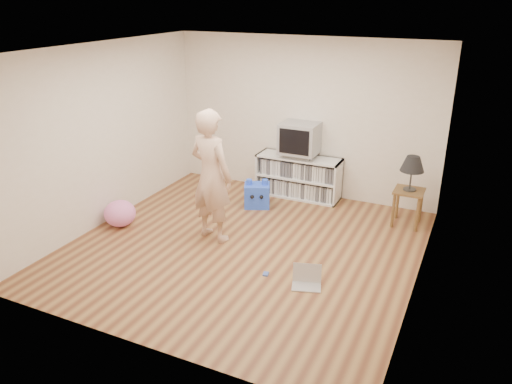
{
  "coord_description": "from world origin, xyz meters",
  "views": [
    {
      "loc": [
        2.7,
        -5.38,
        3.22
      ],
      "look_at": [
        -0.0,
        0.4,
        0.66
      ],
      "focal_mm": 35.0,
      "sensor_mm": 36.0,
      "label": 1
    }
  ],
  "objects_px": {
    "laptop": "(307,280)",
    "plush_blue": "(257,195)",
    "media_unit": "(299,176)",
    "person": "(211,176)",
    "table_lamp": "(412,165)",
    "plush_pink": "(120,213)",
    "side_table": "(408,199)",
    "crt_tv": "(300,138)",
    "dvd_deck": "(299,155)"
  },
  "relations": [
    {
      "from": "dvd_deck",
      "to": "laptop",
      "type": "bearing_deg",
      "value": -67.28
    },
    {
      "from": "plush_blue",
      "to": "table_lamp",
      "type": "bearing_deg",
      "value": -15.48
    },
    {
      "from": "plush_blue",
      "to": "person",
      "type": "bearing_deg",
      "value": -117.89
    },
    {
      "from": "crt_tv",
      "to": "side_table",
      "type": "distance_m",
      "value": 1.98
    },
    {
      "from": "table_lamp",
      "to": "laptop",
      "type": "relative_size",
      "value": 1.28
    },
    {
      "from": "dvd_deck",
      "to": "plush_pink",
      "type": "xyz_separation_m",
      "value": [
        -1.97,
        -2.19,
        -0.54
      ]
    },
    {
      "from": "media_unit",
      "to": "plush_blue",
      "type": "distance_m",
      "value": 0.85
    },
    {
      "from": "media_unit",
      "to": "table_lamp",
      "type": "xyz_separation_m",
      "value": [
        1.85,
        -0.39,
        0.59
      ]
    },
    {
      "from": "dvd_deck",
      "to": "crt_tv",
      "type": "height_order",
      "value": "crt_tv"
    },
    {
      "from": "media_unit",
      "to": "dvd_deck",
      "type": "distance_m",
      "value": 0.39
    },
    {
      "from": "person",
      "to": "crt_tv",
      "type": "bearing_deg",
      "value": -92.35
    },
    {
      "from": "plush_pink",
      "to": "dvd_deck",
      "type": "bearing_deg",
      "value": 47.98
    },
    {
      "from": "side_table",
      "to": "plush_pink",
      "type": "relative_size",
      "value": 1.2
    },
    {
      "from": "laptop",
      "to": "media_unit",
      "type": "bearing_deg",
      "value": 95.22
    },
    {
      "from": "crt_tv",
      "to": "plush_blue",
      "type": "xyz_separation_m",
      "value": [
        -0.44,
        -0.69,
        -0.82
      ]
    },
    {
      "from": "media_unit",
      "to": "table_lamp",
      "type": "relative_size",
      "value": 2.72
    },
    {
      "from": "plush_pink",
      "to": "plush_blue",
      "type": "bearing_deg",
      "value": 44.42
    },
    {
      "from": "table_lamp",
      "to": "plush_blue",
      "type": "height_order",
      "value": "table_lamp"
    },
    {
      "from": "media_unit",
      "to": "plush_pink",
      "type": "height_order",
      "value": "media_unit"
    },
    {
      "from": "laptop",
      "to": "plush_blue",
      "type": "bearing_deg",
      "value": 111.78
    },
    {
      "from": "table_lamp",
      "to": "laptop",
      "type": "bearing_deg",
      "value": -109.64
    },
    {
      "from": "crt_tv",
      "to": "person",
      "type": "xyz_separation_m",
      "value": [
        -0.54,
        -1.94,
        -0.1
      ]
    },
    {
      "from": "table_lamp",
      "to": "media_unit",
      "type": "bearing_deg",
      "value": 168.19
    },
    {
      "from": "plush_blue",
      "to": "side_table",
      "type": "bearing_deg",
      "value": -15.48
    },
    {
      "from": "side_table",
      "to": "media_unit",
      "type": "bearing_deg",
      "value": 168.19
    },
    {
      "from": "dvd_deck",
      "to": "crt_tv",
      "type": "bearing_deg",
      "value": -90.0
    },
    {
      "from": "person",
      "to": "laptop",
      "type": "bearing_deg",
      "value": 172.7
    },
    {
      "from": "media_unit",
      "to": "side_table",
      "type": "bearing_deg",
      "value": -11.81
    },
    {
      "from": "plush_pink",
      "to": "laptop",
      "type": "bearing_deg",
      "value": -6.7
    },
    {
      "from": "dvd_deck",
      "to": "crt_tv",
      "type": "distance_m",
      "value": 0.29
    },
    {
      "from": "crt_tv",
      "to": "laptop",
      "type": "bearing_deg",
      "value": -67.25
    },
    {
      "from": "dvd_deck",
      "to": "side_table",
      "type": "distance_m",
      "value": 1.91
    },
    {
      "from": "table_lamp",
      "to": "person",
      "type": "height_order",
      "value": "person"
    },
    {
      "from": "crt_tv",
      "to": "person",
      "type": "bearing_deg",
      "value": -105.56
    },
    {
      "from": "crt_tv",
      "to": "plush_pink",
      "type": "distance_m",
      "value": 3.06
    },
    {
      "from": "table_lamp",
      "to": "plush_blue",
      "type": "relative_size",
      "value": 1.05
    },
    {
      "from": "side_table",
      "to": "table_lamp",
      "type": "distance_m",
      "value": 0.53
    },
    {
      "from": "person",
      "to": "plush_pink",
      "type": "xyz_separation_m",
      "value": [
        -1.43,
        -0.24,
        -0.73
      ]
    },
    {
      "from": "media_unit",
      "to": "person",
      "type": "bearing_deg",
      "value": -105.42
    },
    {
      "from": "plush_blue",
      "to": "plush_pink",
      "type": "height_order",
      "value": "plush_blue"
    },
    {
      "from": "laptop",
      "to": "plush_blue",
      "type": "distance_m",
      "value": 2.4
    },
    {
      "from": "dvd_deck",
      "to": "plush_blue",
      "type": "distance_m",
      "value": 0.98
    },
    {
      "from": "dvd_deck",
      "to": "plush_pink",
      "type": "distance_m",
      "value": 3.0
    },
    {
      "from": "crt_tv",
      "to": "plush_blue",
      "type": "bearing_deg",
      "value": -122.85
    },
    {
      "from": "crt_tv",
      "to": "laptop",
      "type": "relative_size",
      "value": 1.49
    },
    {
      "from": "side_table",
      "to": "person",
      "type": "height_order",
      "value": "person"
    },
    {
      "from": "person",
      "to": "laptop",
      "type": "distance_m",
      "value": 1.92
    },
    {
      "from": "person",
      "to": "laptop",
      "type": "xyz_separation_m",
      "value": [
        1.61,
        -0.6,
        -0.86
      ]
    },
    {
      "from": "media_unit",
      "to": "person",
      "type": "xyz_separation_m",
      "value": [
        -0.54,
        -1.96,
        0.57
      ]
    },
    {
      "from": "side_table",
      "to": "person",
      "type": "relative_size",
      "value": 0.3
    }
  ]
}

